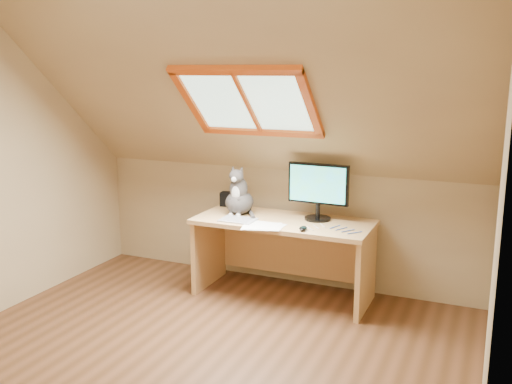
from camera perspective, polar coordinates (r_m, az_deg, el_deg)
The scene contains 10 objects.
ground at distance 3.79m, azimuth -7.50°, elevation -17.22°, with size 3.50×3.50×0.00m, color brown.
room_shell at distance 3.26m, azimuth -9.04°, elevation 4.53°, with size 3.52×3.52×2.41m.
desk at distance 4.75m, azimuth 3.00°, elevation -5.05°, with size 1.44×0.63×0.66m.
monitor at distance 4.60m, azimuth 6.23°, elevation 0.43°, with size 0.50×0.21×0.46m.
cat at distance 4.78m, azimuth -1.71°, elevation -0.46°, with size 0.24×0.29×0.43m.
desk_speaker at distance 5.10m, azimuth -3.04°, elevation -0.70°, with size 0.09×0.09×0.13m, color black.
graphics_tablet at distance 4.61m, azimuth -1.81°, elevation -2.81°, with size 0.28×0.20×0.01m, color #B2B2B7.
mouse at distance 4.34m, azimuth 4.73°, elevation -3.64°, with size 0.06×0.10×0.03m, color black.
papers at distance 4.43m, azimuth 0.76°, elevation -3.48°, with size 0.35×0.30×0.01m.
cables at distance 4.40m, azimuth 7.61°, elevation -3.68°, with size 0.51×0.26×0.01m.
Camera 1 is at (1.74, -2.81, 1.86)m, focal length 40.00 mm.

